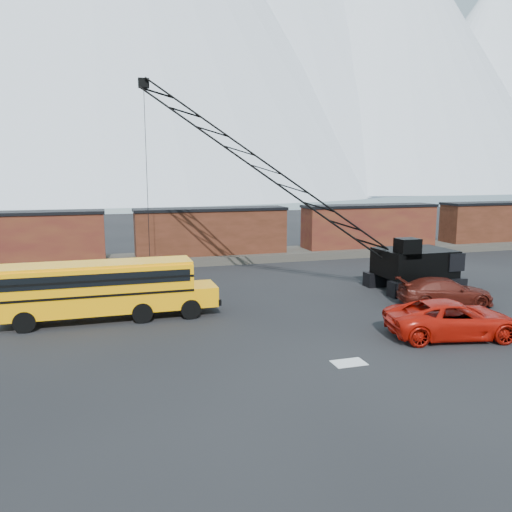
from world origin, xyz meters
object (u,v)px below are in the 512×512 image
Objects in this scene: maroon_suv at (445,292)px; crawler_crane at (272,173)px; red_pickup at (453,319)px; school_bus at (105,288)px.

maroon_suv is 13.26m from crawler_crane.
red_pickup reaches higher than maroon_suv.
school_bus is at bearing 75.92° from red_pickup.
red_pickup is at bearing -25.91° from school_bus.
maroon_suv is at bearing -37.94° from crawler_crane.
crawler_crane is (10.96, 4.26, 6.12)m from school_bus.
crawler_crane is (-8.83, 6.89, 7.10)m from maroon_suv.
red_pickup is 0.32× the size of crawler_crane.
crawler_crane reaches higher than red_pickup.
school_bus is at bearing 96.82° from maroon_suv.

